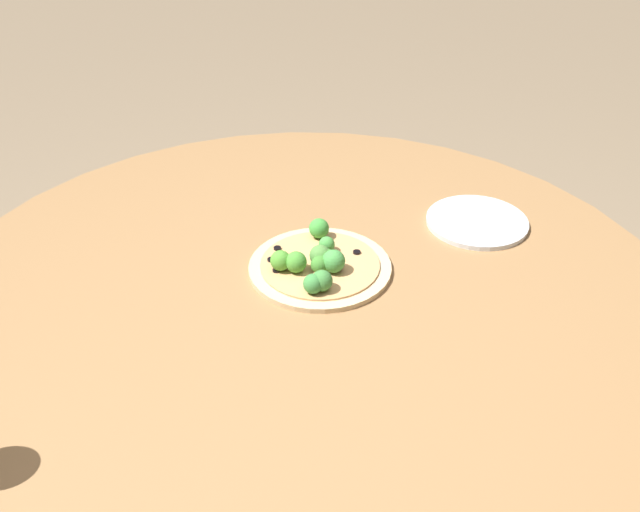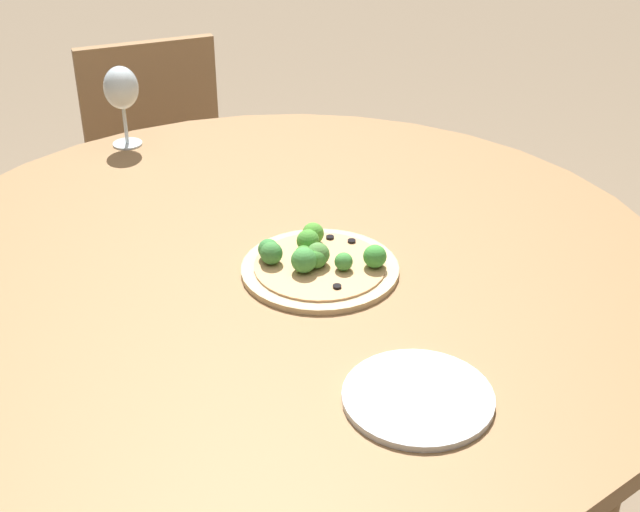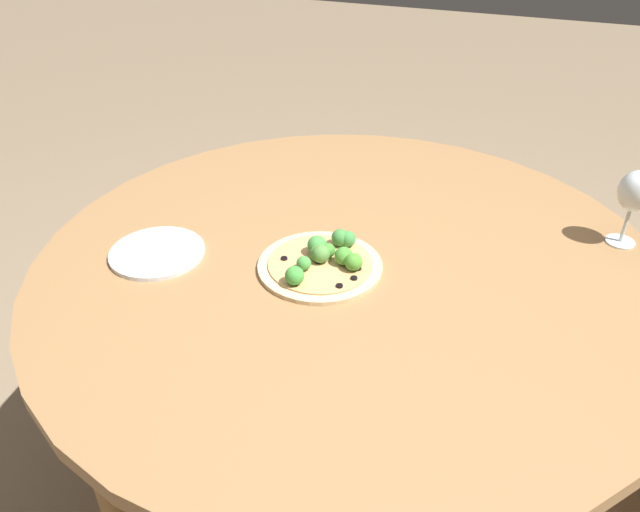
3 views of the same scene
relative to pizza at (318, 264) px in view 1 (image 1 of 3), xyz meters
The scene contains 3 objects.
dining_table 0.10m from the pizza, 50.68° to the left, with size 1.36×1.36×0.77m.
pizza is the anchor object (origin of this frame).
plate_near 0.36m from the pizza, 167.41° to the right, with size 0.20×0.20×0.01m.
Camera 1 is at (0.23, 0.98, 1.52)m, focal length 40.00 mm.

